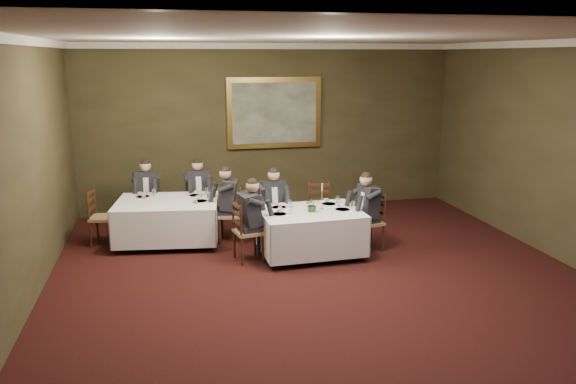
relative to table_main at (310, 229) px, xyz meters
name	(u,v)px	position (x,y,z in m)	size (l,w,h in m)	color
ground	(337,301)	(-0.10, -1.87, -0.45)	(10.00, 10.00, 0.00)	black
ceiling	(343,34)	(-0.10, -1.87, 3.05)	(8.00, 10.00, 0.10)	silver
back_wall	(269,128)	(-0.10, 3.13, 1.30)	(8.00, 0.10, 3.50)	#332E19
left_wall	(4,191)	(-4.10, -1.87, 1.30)	(0.10, 10.00, 3.50)	#332E19
crown_molding	(343,39)	(-0.10, -1.87, 2.99)	(8.00, 10.00, 0.12)	white
table_main	(310,229)	(0.00, 0.00, 0.00)	(1.72, 1.34, 0.67)	black
table_second	(168,218)	(-2.30, 1.16, 0.00)	(1.94, 1.57, 0.67)	black
chair_main_backleft	(272,226)	(-0.48, 0.83, -0.17)	(0.49, 0.47, 1.00)	#96774C
diner_main_backleft	(272,214)	(-0.48, 0.82, 0.06)	(0.46, 0.53, 1.35)	black
chair_main_backright	(320,222)	(0.41, 0.87, -0.17)	(0.49, 0.48, 1.00)	#96774C
chair_main_endleft	(248,244)	(-1.05, -0.04, -0.17)	(0.50, 0.52, 1.00)	#96774C
diner_main_endleft	(248,230)	(-1.04, -0.04, 0.06)	(0.55, 0.49, 1.35)	black
chair_main_endright	(369,234)	(1.05, 0.04, -0.17)	(0.50, 0.52, 1.00)	#96774C
diner_main_endright	(369,221)	(1.04, 0.04, 0.06)	(0.55, 0.49, 1.35)	black
chair_sec_backleft	(149,214)	(-2.66, 2.13, -0.17)	(0.48, 0.46, 1.00)	#96774C
diner_sec_backleft	(148,202)	(-2.66, 2.12, 0.06)	(0.45, 0.52, 1.35)	black
chair_sec_backright	(199,212)	(-1.72, 2.01, -0.17)	(0.47, 0.45, 1.00)	#96774C
diner_sec_backright	(198,201)	(-1.71, 2.00, 0.06)	(0.44, 0.51, 1.35)	black
chair_sec_endright	(232,225)	(-1.19, 1.02, -0.17)	(0.50, 0.52, 1.00)	#96774C
diner_sec_endright	(231,213)	(-1.20, 1.02, 0.06)	(0.55, 0.49, 1.35)	black
chair_sec_endleft	(104,229)	(-3.42, 1.31, -0.17)	(0.49, 0.51, 1.00)	#96774C
centerpiece	(312,204)	(0.02, -0.06, 0.45)	(0.24, 0.21, 0.27)	#2D5926
candlestick	(322,199)	(0.22, 0.08, 0.48)	(0.07, 0.07, 0.45)	gold
place_setting_table_main	(282,205)	(-0.41, 0.36, 0.35)	(0.33, 0.31, 0.14)	white
place_setting_table_second	(146,194)	(-2.68, 1.62, 0.35)	(0.33, 0.31, 0.14)	white
painting	(274,113)	(0.00, 3.07, 1.62)	(2.01, 0.09, 1.49)	#BF9445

